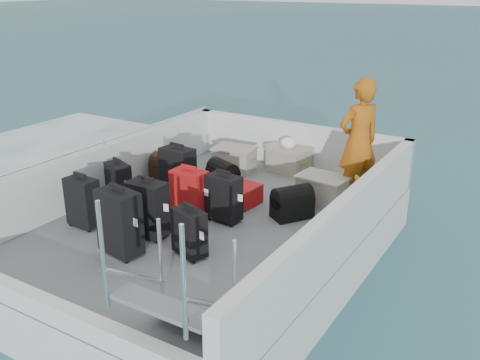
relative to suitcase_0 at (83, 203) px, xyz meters
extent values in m
plane|color=navy|center=(1.20, 0.93, -0.93)|extent=(160.00, 160.00, 0.00)
cube|color=silver|center=(1.20, 0.93, -0.63)|extent=(3.60, 5.00, 0.60)
cube|color=slate|center=(1.20, 0.93, -0.32)|extent=(3.30, 4.70, 0.02)
cube|color=silver|center=(-0.53, 0.93, 0.04)|extent=(0.14, 5.00, 0.70)
cube|color=silver|center=(2.93, 0.93, 0.04)|extent=(0.14, 5.00, 0.70)
cube|color=silver|center=(1.20, 3.36, 0.04)|extent=(3.60, 0.14, 0.70)
cube|color=silver|center=(1.20, -1.50, -0.21)|extent=(3.60, 0.14, 0.20)
cylinder|color=silver|center=(-0.53, 0.93, 0.44)|extent=(0.04, 4.80, 0.04)
cube|color=black|center=(0.00, 0.00, 0.00)|extent=(0.40, 0.24, 0.61)
cube|color=black|center=(-0.12, 0.73, -0.02)|extent=(0.43, 0.34, 0.57)
cube|color=black|center=(0.32, 1.44, 0.02)|extent=(0.48, 0.31, 0.66)
cube|color=black|center=(0.86, -0.28, 0.06)|extent=(0.52, 0.36, 0.73)
cube|color=black|center=(0.83, 0.21, 0.03)|extent=(0.46, 0.28, 0.66)
cube|color=#9F0C17|center=(0.90, 0.91, 0.00)|extent=(0.44, 0.27, 0.60)
cube|color=black|center=(1.52, 0.07, -0.04)|extent=(0.43, 0.34, 0.53)
cube|color=black|center=(1.35, 1.02, -0.01)|extent=(0.44, 0.27, 0.59)
cube|color=#9F0C17|center=(1.13, 1.59, -0.18)|extent=(0.70, 0.50, 0.26)
cube|color=gray|center=(0.48, 2.65, -0.13)|extent=(0.63, 0.47, 0.35)
cube|color=gray|center=(1.18, 3.13, -0.12)|extent=(0.70, 0.57, 0.36)
cube|color=gray|center=(1.20, 3.05, -0.14)|extent=(0.61, 0.47, 0.34)
cube|color=gray|center=(2.17, 2.14, -0.12)|extent=(0.64, 0.47, 0.37)
ellipsoid|color=yellow|center=(2.40, 3.13, -0.20)|extent=(0.28, 0.26, 0.22)
ellipsoid|color=white|center=(1.20, 3.05, 0.12)|extent=(0.24, 0.24, 0.18)
imported|color=orange|center=(2.50, 2.45, 0.52)|extent=(0.67, 0.73, 1.66)
camera|label=1|loc=(4.66, -4.02, 2.49)|focal=40.00mm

